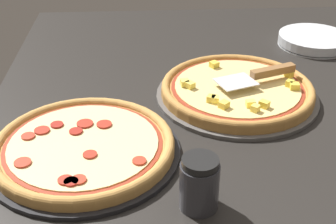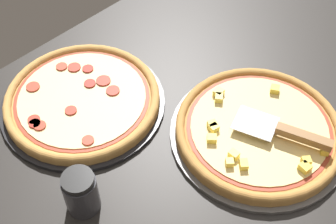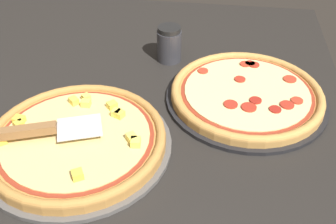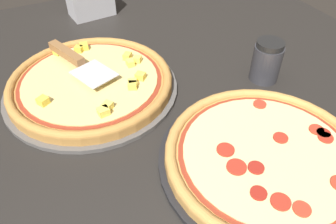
{
  "view_description": "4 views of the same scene",
  "coord_description": "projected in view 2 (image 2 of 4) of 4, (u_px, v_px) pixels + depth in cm",
  "views": [
    {
      "loc": [
        -98.99,
        21.83,
        58.18
      ],
      "look_at": [
        -5.57,
        16.1,
        3.0
      ],
      "focal_mm": 50.0,
      "sensor_mm": 36.0,
      "label": 1
    },
    {
      "loc": [
        -56.68,
        -34.69,
        88.2
      ],
      "look_at": [
        -5.57,
        16.1,
        3.0
      ],
      "focal_mm": 50.0,
      "sensor_mm": 36.0,
      "label": 2
    },
    {
      "loc": [
        66.07,
        26.35,
        59.81
      ],
      "look_at": [
        -5.57,
        16.1,
        3.0
      ],
      "focal_mm": 42.0,
      "sensor_mm": 36.0,
      "label": 3
    },
    {
      "loc": [
        17.52,
        62.4,
        49.38
      ],
      "look_at": [
        -5.57,
        16.1,
        3.0
      ],
      "focal_mm": 35.0,
      "sensor_mm": 36.0,
      "label": 4
    }
  ],
  "objects": [
    {
      "name": "ground_plane",
      "position": [
        233.0,
        149.0,
        1.1
      ],
      "size": [
        155.24,
        120.8,
        3.6
      ],
      "primitive_type": "cube",
      "color": "black"
    },
    {
      "name": "pizza_pan_front",
      "position": [
        258.0,
        135.0,
        1.1
      ],
      "size": [
        41.5,
        41.5,
        1.0
      ],
      "primitive_type": "cylinder",
      "color": "#565451",
      "rests_on": "ground_plane"
    },
    {
      "name": "pizza_front",
      "position": [
        259.0,
        129.0,
        1.09
      ],
      "size": [
        39.01,
        39.01,
        3.91
      ],
      "color": "#B77F3D",
      "rests_on": "pizza_pan_front"
    },
    {
      "name": "pizza_pan_back",
      "position": [
        83.0,
        104.0,
        1.17
      ],
      "size": [
        40.82,
        40.82,
        1.0
      ],
      "primitive_type": "cylinder",
      "color": "black",
      "rests_on": "ground_plane"
    },
    {
      "name": "pizza_back",
      "position": [
        82.0,
        99.0,
        1.15
      ],
      "size": [
        38.37,
        38.37,
        2.68
      ],
      "color": "#C68E47",
      "rests_on": "pizza_pan_back"
    },
    {
      "name": "serving_spatula",
      "position": [
        292.0,
        134.0,
        1.04
      ],
      "size": [
        12.17,
        22.4,
        2.0
      ],
      "color": "silver",
      "rests_on": "pizza_front"
    },
    {
      "name": "parmesan_shaker",
      "position": [
        81.0,
        192.0,
        0.95
      ],
      "size": [
        7.15,
        7.15,
        10.49
      ],
      "color": "#333338",
      "rests_on": "ground_plane"
    }
  ]
}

